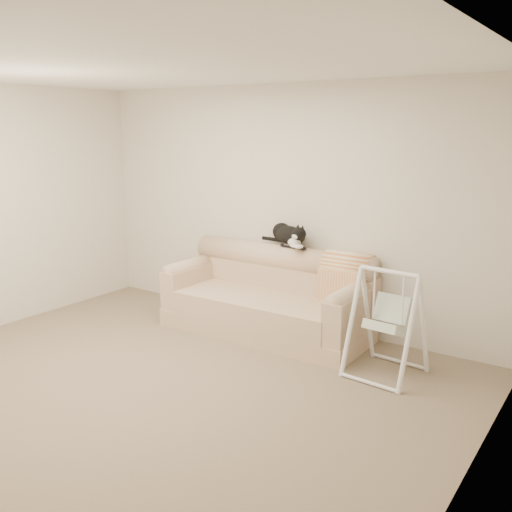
{
  "coord_description": "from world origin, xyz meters",
  "views": [
    {
      "loc": [
        3.21,
        -3.29,
        2.13
      ],
      "look_at": [
        0.11,
        1.27,
        0.9
      ],
      "focal_mm": 40.0,
      "sensor_mm": 36.0,
      "label": 1
    }
  ],
  "objects_px": {
    "remote_b": "(301,247)",
    "baby_swing": "(387,322)",
    "remote_a": "(289,246)",
    "sofa": "(270,299)",
    "tuxedo_cat": "(289,235)"
  },
  "relations": [
    {
      "from": "remote_a",
      "to": "tuxedo_cat",
      "type": "height_order",
      "value": "tuxedo_cat"
    },
    {
      "from": "remote_a",
      "to": "remote_b",
      "type": "distance_m",
      "value": 0.15
    },
    {
      "from": "baby_swing",
      "to": "remote_b",
      "type": "bearing_deg",
      "value": 154.35
    },
    {
      "from": "remote_b",
      "to": "baby_swing",
      "type": "xyz_separation_m",
      "value": [
        1.2,
        -0.58,
        -0.43
      ]
    },
    {
      "from": "remote_a",
      "to": "sofa",
      "type": "bearing_deg",
      "value": -114.55
    },
    {
      "from": "remote_b",
      "to": "baby_swing",
      "type": "relative_size",
      "value": 0.17
    },
    {
      "from": "remote_a",
      "to": "baby_swing",
      "type": "bearing_deg",
      "value": -22.81
    },
    {
      "from": "sofa",
      "to": "remote_b",
      "type": "distance_m",
      "value": 0.65
    },
    {
      "from": "sofa",
      "to": "remote_b",
      "type": "relative_size",
      "value": 13.54
    },
    {
      "from": "baby_swing",
      "to": "sofa",
      "type": "bearing_deg",
      "value": 166.4
    },
    {
      "from": "baby_swing",
      "to": "remote_a",
      "type": "bearing_deg",
      "value": 157.19
    },
    {
      "from": "tuxedo_cat",
      "to": "baby_swing",
      "type": "height_order",
      "value": "tuxedo_cat"
    },
    {
      "from": "tuxedo_cat",
      "to": "remote_b",
      "type": "bearing_deg",
      "value": -12.74
    },
    {
      "from": "sofa",
      "to": "remote_a",
      "type": "xyz_separation_m",
      "value": [
        0.1,
        0.22,
        0.56
      ]
    },
    {
      "from": "remote_b",
      "to": "baby_swing",
      "type": "distance_m",
      "value": 1.4
    }
  ]
}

